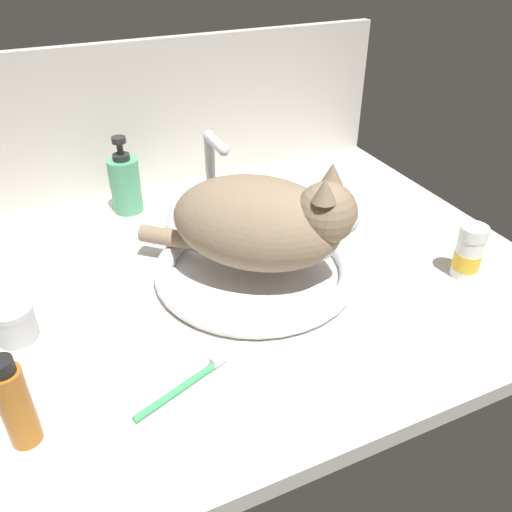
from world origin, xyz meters
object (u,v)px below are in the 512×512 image
soap_pump_bottle (125,184)px  metal_jar (15,323)px  sink_basin (256,268)px  amber_bottle (15,404)px  toothbrush (186,384)px  pill_bottle (468,253)px  faucet (213,189)px  cat (267,222)px

soap_pump_bottle → metal_jar: bearing=-126.6°
sink_basin → amber_bottle: amber_bottle is taller
soap_pump_bottle → toothbrush: size_ratio=1.09×
pill_bottle → metal_jar: pill_bottle is taller
sink_basin → amber_bottle: (-39.81, -19.74, 4.83)cm
amber_bottle → soap_pump_bottle: soap_pump_bottle is taller
sink_basin → metal_jar: 39.45cm
faucet → cat: size_ratio=0.59×
faucet → cat: (1.36, -21.99, 3.61)cm
cat → amber_bottle: bearing=-155.8°
faucet → metal_jar: (-39.42, -20.62, -4.60)cm
metal_jar → cat: bearing=-1.9°
toothbrush → cat: bearing=41.8°
sink_basin → cat: (1.36, -1.21, 9.65)cm
metal_jar → toothbrush: size_ratio=0.41×
faucet → soap_pump_bottle: 19.39cm
faucet → toothbrush: bearing=-115.7°
cat → metal_jar: cat is taller
faucet → pill_bottle: (33.33, -36.01, -2.87)cm
pill_bottle → metal_jar: bearing=168.1°
faucet → amber_bottle: (-39.81, -40.52, -1.21)cm
faucet → cat: bearing=-86.5°
metal_jar → soap_pump_bottle: soap_pump_bottle is taller
pill_bottle → amber_bottle: 73.30cm
faucet → toothbrush: faucet is taller
amber_bottle → metal_jar: size_ratio=2.12×
cat → pill_bottle: (31.97, -14.02, -6.48)cm
amber_bottle → faucet: bearing=45.5°
amber_bottle → toothbrush: size_ratio=0.88×
cat → pill_bottle: size_ratio=3.46×
sink_basin → soap_pump_bottle: size_ratio=2.17×
amber_bottle → toothbrush: amber_bottle is taller
cat → amber_bottle: 45.40cm
pill_bottle → faucet: bearing=132.8°
amber_bottle → metal_jar: 20.19cm
soap_pump_bottle → amber_bottle: bearing=-115.2°
sink_basin → toothbrush: sink_basin is taller
faucet → pill_bottle: size_ratio=2.05×
cat → metal_jar: bearing=178.1°
pill_bottle → soap_pump_bottle: soap_pump_bottle is taller
cat → pill_bottle: bearing=-23.7°
pill_bottle → metal_jar: size_ratio=1.58×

